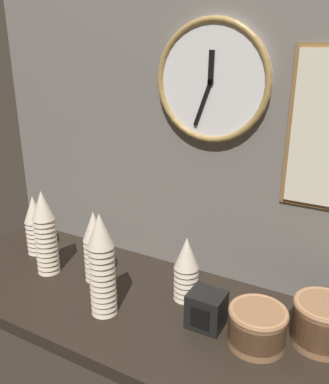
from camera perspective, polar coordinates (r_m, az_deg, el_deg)
name	(u,v)px	position (r cm, az deg, el deg)	size (l,w,h in cm)	color
ground_plane	(158,310)	(130.63, -0.98, -16.28)	(160.00, 56.00, 4.00)	black
wall_tiled_back	(198,121)	(130.92, 4.78, 9.90)	(160.00, 3.00, 105.00)	slate
cup_stack_far_left	(35,225)	(160.98, -17.67, -4.38)	(7.75, 7.75, 22.91)	beige
cup_stack_center	(102,265)	(119.40, -8.78, -10.04)	(7.75, 7.75, 32.00)	beige
cup_stack_left	(45,232)	(144.88, -16.41, -5.44)	(7.75, 7.75, 30.18)	beige
cup_stack_center_right	(186,269)	(127.00, 3.07, -10.69)	(7.75, 7.75, 21.09)	beige
cup_stack_center_left	(95,246)	(137.92, -9.73, -7.47)	(7.75, 7.75, 24.73)	beige
bowl_stack_right	(257,326)	(115.05, 12.87, -17.83)	(15.64, 15.64, 10.69)	#996B47
bowl_stack_far_right	(322,321)	(119.63, 21.21, -16.59)	(15.64, 15.64, 12.64)	#996B47
wall_clock	(212,82)	(124.48, 6.63, 15.11)	(36.17, 2.70, 36.17)	white
napkin_dispenser	(206,310)	(119.16, 5.88, -16.11)	(9.97, 8.94, 10.55)	black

